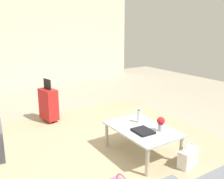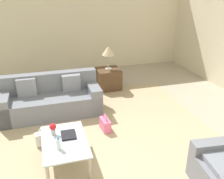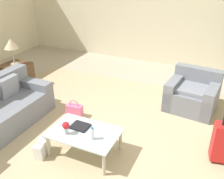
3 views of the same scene
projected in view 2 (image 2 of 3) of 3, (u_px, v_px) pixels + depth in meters
The scene contains 12 objects.
ground_plane at pixel (102, 172), 3.86m from camera, with size 12.00×12.00×0.00m, color #A89E89.
wall_left at pixel (61, 23), 7.71m from camera, with size 0.12×8.00×3.10m, color beige.
area_rug at pixel (104, 147), 4.44m from camera, with size 5.20×4.40×0.01m, color tan.
couch at pixel (51, 100), 5.51m from camera, with size 0.85×2.12×0.87m.
coffee_table at pixel (65, 143), 3.94m from camera, with size 1.06×0.70×0.41m.
water_bottle at pixel (59, 144), 3.68m from camera, with size 0.06×0.06×0.20m.
coffee_table_book at pixel (68, 135), 4.04m from camera, with size 0.28×0.23×0.03m, color black.
flower_vase at pixel (53, 128), 4.03m from camera, with size 0.11×0.11×0.21m.
side_table at pixel (108, 79), 6.83m from camera, with size 0.62×0.62×0.55m, color #513823.
table_lamp at pixel (108, 51), 6.53m from camera, with size 0.33×0.33×0.63m.
handbag_pink at pixel (105, 124), 4.90m from camera, with size 0.33×0.16×0.36m.
handbag_white at pixel (44, 138), 4.48m from camera, with size 0.20×0.34×0.36m.
Camera 2 is at (2.97, -0.70, 2.69)m, focal length 40.00 mm.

